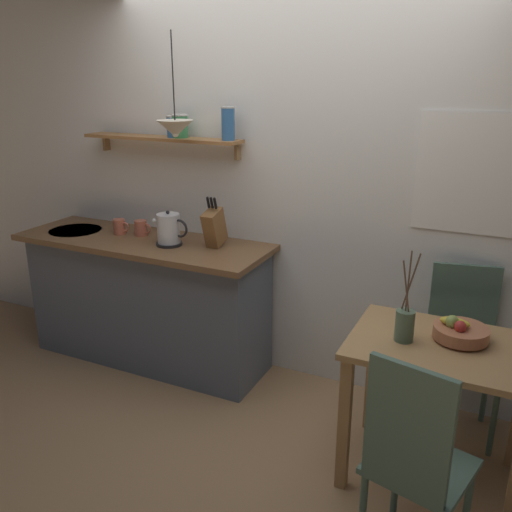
# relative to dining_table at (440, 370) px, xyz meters

# --- Properties ---
(ground_plane) EXTENTS (14.00, 14.00, 0.00)m
(ground_plane) POSITION_rel_dining_table_xyz_m (-1.07, 0.09, -0.63)
(ground_plane) COLOR #A87F56
(back_wall) EXTENTS (6.80, 0.11, 2.70)m
(back_wall) POSITION_rel_dining_table_xyz_m (-0.87, 0.74, 0.72)
(back_wall) COLOR white
(back_wall) RESTS_ON ground_plane
(kitchen_counter) EXTENTS (1.83, 0.63, 0.93)m
(kitchen_counter) POSITION_rel_dining_table_xyz_m (-2.07, 0.41, -0.16)
(kitchen_counter) COLOR slate
(kitchen_counter) RESTS_ON ground_plane
(wall_shelf) EXTENTS (1.19, 0.20, 0.34)m
(wall_shelf) POSITION_rel_dining_table_xyz_m (-1.88, 0.59, 1.02)
(wall_shelf) COLOR #9E6B3D
(dining_table) EXTENTS (0.88, 0.65, 0.77)m
(dining_table) POSITION_rel_dining_table_xyz_m (0.00, 0.00, 0.00)
(dining_table) COLOR tan
(dining_table) RESTS_ON ground_plane
(dining_chair_near) EXTENTS (0.47, 0.47, 1.01)m
(dining_chair_near) POSITION_rel_dining_table_xyz_m (-0.01, -0.63, -0.07)
(dining_chair_near) COLOR #4C6B5B
(dining_chair_near) RESTS_ON ground_plane
(dining_chair_far) EXTENTS (0.49, 0.46, 0.99)m
(dining_chair_far) POSITION_rel_dining_table_xyz_m (0.05, 0.51, -0.08)
(dining_chair_far) COLOR #4C6B5B
(dining_chair_far) RESTS_ON ground_plane
(fruit_bowl) EXTENTS (0.27, 0.27, 0.13)m
(fruit_bowl) POSITION_rel_dining_table_xyz_m (0.06, 0.07, 0.19)
(fruit_bowl) COLOR #BC704C
(fruit_bowl) RESTS_ON dining_table
(twig_vase) EXTENTS (0.09, 0.09, 0.47)m
(twig_vase) POSITION_rel_dining_table_xyz_m (-0.18, -0.05, 0.23)
(twig_vase) COLOR #567056
(twig_vase) RESTS_ON dining_table
(electric_kettle) EXTENTS (0.26, 0.18, 0.24)m
(electric_kettle) POSITION_rel_dining_table_xyz_m (-1.82, 0.36, 0.41)
(electric_kettle) COLOR black
(electric_kettle) RESTS_ON kitchen_counter
(knife_block) EXTENTS (0.09, 0.21, 0.34)m
(knife_block) POSITION_rel_dining_table_xyz_m (-1.53, 0.45, 0.44)
(knife_block) COLOR brown
(knife_block) RESTS_ON kitchen_counter
(coffee_mug_by_sink) EXTENTS (0.13, 0.08, 0.11)m
(coffee_mug_by_sink) POSITION_rel_dining_table_xyz_m (-2.29, 0.43, 0.36)
(coffee_mug_by_sink) COLOR #C6664C
(coffee_mug_by_sink) RESTS_ON kitchen_counter
(coffee_mug_spare) EXTENTS (0.13, 0.09, 0.11)m
(coffee_mug_spare) POSITION_rel_dining_table_xyz_m (-2.13, 0.47, 0.36)
(coffee_mug_spare) COLOR #C6664C
(coffee_mug_spare) RESTS_ON kitchen_counter
(pendant_lamp) EXTENTS (0.23, 0.23, 0.62)m
(pendant_lamp) POSITION_rel_dining_table_xyz_m (-1.73, 0.35, 1.07)
(pendant_lamp) COLOR black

